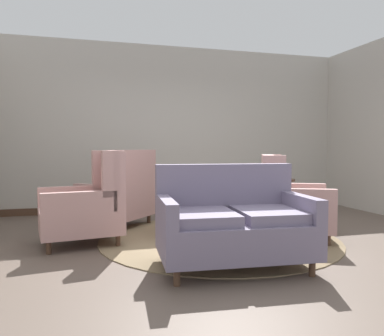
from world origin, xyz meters
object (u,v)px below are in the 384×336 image
Objects in this scene: armchair_near_sideboard at (89,206)px; coffee_table at (198,203)px; settee at (233,224)px; armchair_back_corner at (289,204)px; armchair_far_left at (121,195)px; side_table at (275,197)px; porcelain_vase at (201,185)px.

coffee_table is at bearing 85.50° from armchair_near_sideboard.
armchair_back_corner is at bearing 42.43° from settee.
side_table is at bearing 118.38° from armchair_far_left.
armchair_back_corner is (1.03, -0.54, 0.02)m from coffee_table.
settee is 1.34× the size of armchair_near_sideboard.
armchair_back_corner is 0.90× the size of armchair_far_left.
armchair_far_left is (-0.86, 2.22, 0.04)m from settee.
armchair_near_sideboard is 2.68m from side_table.
settee reaches higher than coffee_table.
armchair_back_corner is at bearing 97.32° from armchair_far_left.
armchair_back_corner reaches higher than porcelain_vase.
porcelain_vase is at bearing 7.43° from coffee_table.
armchair_near_sideboard is (-1.38, -0.09, 0.03)m from coffee_table.
coffee_table is 0.24m from porcelain_vase.
armchair_near_sideboard is (-1.43, -0.10, -0.20)m from porcelain_vase.
armchair_far_left is at bearing 79.34° from armchair_back_corner.
armchair_back_corner is 2.38m from armchair_far_left.
armchair_far_left reaches higher than armchair_back_corner.
armchair_near_sideboard is (-2.41, 0.44, 0.01)m from armchair_back_corner.
side_table is at bearing 89.75° from armchair_near_sideboard.
coffee_table is 1.24m from armchair_far_left.
armchair_near_sideboard is at bearing -176.11° from coffee_table.
coffee_table is 1.30m from side_table.
side_table is at bearing 12.69° from coffee_table.
armchair_back_corner is (0.98, -0.54, -0.21)m from porcelain_vase.
armchair_near_sideboard is at bearing -175.99° from porcelain_vase.
armchair_far_left reaches higher than side_table.
coffee_table is 1.16m from armchair_back_corner.
porcelain_vase is 0.52× the size of side_table.
settee is 1.85m from armchair_near_sideboard.
porcelain_vase is 1.29m from armchair_far_left.
side_table is (2.19, -0.54, -0.04)m from armchair_far_left.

